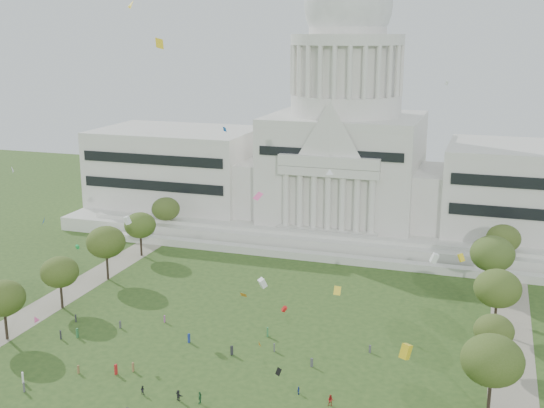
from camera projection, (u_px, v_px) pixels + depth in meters
capitol at (344, 156)px, 201.81m from camera, size 160.00×64.50×91.30m
path_left at (36, 312)px, 144.78m from camera, size 8.00×160.00×0.04m
path_right at (512, 383)px, 115.73m from camera, size 8.00×160.00×0.04m
row_tree_l_2 at (3, 298)px, 130.11m from camera, size 8.42×8.42×11.97m
row_tree_r_2 at (492, 360)px, 102.96m from camera, size 9.55×9.55×13.58m
row_tree_l_3 at (60, 272)px, 145.20m from camera, size 8.12×8.12×11.55m
row_tree_r_3 at (494, 331)px, 119.23m from camera, size 7.01×7.01×9.98m
row_tree_l_4 at (106, 242)px, 161.95m from camera, size 9.29×9.29×13.21m
row_tree_r_4 at (498, 288)px, 132.91m from camera, size 9.19×9.19×13.06m
row_tree_l_5 at (140, 225)px, 179.66m from camera, size 8.33×8.33×11.85m
row_tree_r_5 at (492, 254)px, 151.70m from camera, size 9.82×9.82×13.96m
row_tree_l_6 at (166, 209)px, 196.90m from camera, size 8.19×8.19×11.64m
row_tree_r_6 at (503, 238)px, 167.83m from camera, size 8.42×8.42×11.97m
person_2 at (331, 400)px, 108.35m from camera, size 1.02×0.73×1.92m
person_4 at (200, 398)px, 109.09m from camera, size 0.71×1.22×2.02m
person_5 at (178, 395)px, 109.97m from camera, size 1.80×1.35×1.82m
person_8 at (143, 390)px, 111.84m from camera, size 0.77×0.49×1.55m
person_10 at (299, 390)px, 111.91m from camera, size 0.55×0.86×1.37m
distant_crowd at (150, 363)px, 120.71m from camera, size 61.36×38.33×1.94m
kite_swarm at (234, 242)px, 104.66m from camera, size 83.75×104.17×64.15m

